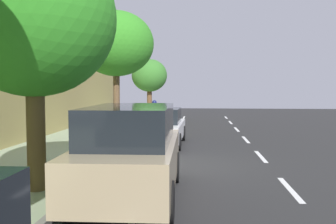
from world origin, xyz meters
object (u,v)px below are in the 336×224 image
(fire_hydrant, at_px, (145,119))
(bicycle_at_curb, at_px, (157,126))
(street_tree_near_cyclist, at_px, (149,76))
(street_tree_mid_block, at_px, (116,44))
(street_tree_far_end, at_px, (33,19))
(parked_sedan_white_nearest, at_px, (161,127))
(parked_suv_tan_second, at_px, (131,151))
(cyclist_with_backpack, at_px, (154,113))

(fire_hydrant, bearing_deg, bicycle_at_curb, 116.98)
(street_tree_near_cyclist, relative_size, street_tree_mid_block, 0.77)
(street_tree_near_cyclist, distance_m, street_tree_far_end, 19.03)
(bicycle_at_curb, relative_size, street_tree_mid_block, 0.24)
(street_tree_mid_block, distance_m, street_tree_far_end, 8.14)
(street_tree_near_cyclist, bearing_deg, bicycle_at_curb, 100.52)
(parked_sedan_white_nearest, height_order, bicycle_at_curb, parked_sedan_white_nearest)
(parked_suv_tan_second, relative_size, bicycle_at_curb, 3.62)
(cyclist_with_backpack, relative_size, street_tree_mid_block, 0.31)
(parked_suv_tan_second, relative_size, fire_hydrant, 5.65)
(parked_suv_tan_second, distance_m, fire_hydrant, 13.52)
(street_tree_mid_block, bearing_deg, cyclist_with_backpack, -106.54)
(bicycle_at_curb, height_order, street_tree_mid_block, street_tree_mid_block)
(street_tree_near_cyclist, distance_m, fire_hydrant, 6.29)
(bicycle_at_curb, bearing_deg, cyclist_with_backpack, -64.12)
(street_tree_mid_block, bearing_deg, fire_hydrant, -95.35)
(cyclist_with_backpack, relative_size, fire_hydrant, 2.02)
(bicycle_at_curb, height_order, cyclist_with_backpack, cyclist_with_backpack)
(street_tree_near_cyclist, bearing_deg, street_tree_mid_block, 90.00)
(street_tree_mid_block, height_order, fire_hydrant, street_tree_mid_block)
(parked_suv_tan_second, distance_m, street_tree_far_end, 3.53)
(street_tree_far_end, bearing_deg, parked_suv_tan_second, 177.96)
(cyclist_with_backpack, xyz_separation_m, fire_hydrant, (0.67, -1.30, -0.49))
(street_tree_far_end, distance_m, fire_hydrant, 13.75)
(parked_suv_tan_second, height_order, street_tree_far_end, street_tree_far_end)
(parked_sedan_white_nearest, height_order, street_tree_far_end, street_tree_far_end)
(bicycle_at_curb, distance_m, street_tree_mid_block, 5.35)
(street_tree_near_cyclist, height_order, fire_hydrant, street_tree_near_cyclist)
(parked_suv_tan_second, xyz_separation_m, cyclist_with_backpack, (0.96, -12.11, 0.01))
(fire_hydrant, bearing_deg, street_tree_mid_block, 84.65)
(parked_sedan_white_nearest, distance_m, cyclist_with_backpack, 4.63)
(cyclist_with_backpack, xyz_separation_m, street_tree_mid_block, (1.16, 3.91, 3.20))
(cyclist_with_backpack, distance_m, street_tree_mid_block, 5.18)
(street_tree_mid_block, bearing_deg, street_tree_far_end, 90.00)
(parked_sedan_white_nearest, relative_size, bicycle_at_curb, 3.38)
(parked_suv_tan_second, xyz_separation_m, street_tree_far_end, (2.12, -0.08, 2.83))
(fire_hydrant, bearing_deg, parked_suv_tan_second, 96.92)
(parked_sedan_white_nearest, relative_size, fire_hydrant, 5.28)
(street_tree_mid_block, xyz_separation_m, fire_hydrant, (-0.49, -5.20, -3.68))
(bicycle_at_curb, bearing_deg, street_tree_far_end, 83.19)
(parked_suv_tan_second, xyz_separation_m, street_tree_mid_block, (2.12, -8.21, 3.21))
(parked_sedan_white_nearest, distance_m, street_tree_near_cyclist, 11.95)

